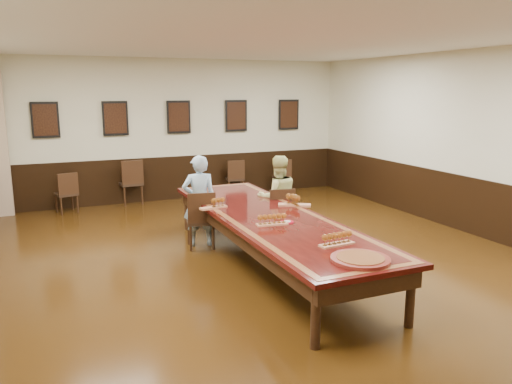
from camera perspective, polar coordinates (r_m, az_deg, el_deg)
name	(u,v)px	position (r m, az deg, el deg)	size (l,w,h in m)	color
floor	(270,266)	(7.33, 1.56, -8.48)	(8.00, 10.00, 0.02)	black
ceiling	(271,36)	(6.92, 1.72, 17.42)	(8.00, 10.00, 0.02)	white
wall_back	(178,130)	(11.66, -8.87, 7.01)	(8.00, 0.02, 3.20)	beige
wall_right	(484,144)	(9.36, 24.59, 5.00)	(0.02, 10.00, 3.20)	beige
chair_man	(201,219)	(8.08, -6.36, -3.09)	(0.44, 0.48, 0.93)	black
chair_woman	(279,214)	(8.41, 2.66, -2.50)	(0.43, 0.47, 0.92)	black
spare_chair_a	(66,193)	(11.01, -20.88, -0.06)	(0.40, 0.44, 0.86)	black
spare_chair_b	(130,182)	(11.40, -14.16, 1.13)	(0.47, 0.51, 1.01)	black
spare_chair_c	(235,177)	(12.00, -2.47, 1.67)	(0.41, 0.45, 0.88)	black
spare_chair_d	(282,176)	(12.23, 2.94, 1.81)	(0.40, 0.44, 0.86)	black
person_man	(199,201)	(8.11, -6.49, -1.01)	(0.55, 0.36, 1.49)	#4C8BBE
person_woman	(278,198)	(8.45, 2.49, -0.64)	(0.71, 0.55, 1.43)	#D2D585
pink_phone	(295,206)	(7.70, 4.46, -1.59)	(0.06, 0.13, 0.01)	#F55175
wainscoting	(270,233)	(7.17, 1.59, -4.66)	(8.00, 10.00, 1.00)	black
conference_table	(270,225)	(7.14, 1.59, -3.80)	(1.40, 5.00, 0.76)	black
posters	(179,117)	(11.57, -8.83, 8.47)	(6.14, 0.04, 0.74)	black
flight_a	(216,204)	(7.55, -4.65, -1.33)	(0.44, 0.19, 0.16)	#AE6B49
flight_b	(294,201)	(7.68, 4.38, -0.99)	(0.51, 0.38, 0.19)	#AE6B49
flight_c	(272,220)	(6.59, 1.85, -3.22)	(0.43, 0.18, 0.16)	#AE6B49
flight_d	(337,239)	(5.82, 9.23, -5.38)	(0.44, 0.17, 0.16)	#AE6B49
red_plate_grp	(287,222)	(6.74, 3.58, -3.44)	(0.18, 0.18, 0.02)	#B20B21
carved_platter	(360,259)	(5.36, 11.84, -7.54)	(0.77, 0.77, 0.05)	#541410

